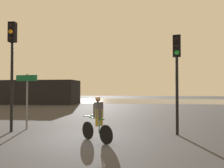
{
  "coord_description": "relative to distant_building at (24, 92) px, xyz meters",
  "views": [
    {
      "loc": [
        2.31,
        -7.91,
        1.85
      ],
      "look_at": [
        0.5,
        5.0,
        2.2
      ],
      "focal_mm": 35.0,
      "sensor_mm": 36.0,
      "label": 1
    }
  ],
  "objects": [
    {
      "name": "cyclist",
      "position": [
        14.07,
        -19.64,
        -0.73
      ],
      "size": [
        1.34,
        1.13,
        1.62
      ],
      "rotation": [
        0.0,
        0.0,
        0.87
      ],
      "color": "black",
      "rests_on": "ground"
    },
    {
      "name": "traffic_light_near_left",
      "position": [
        9.9,
        -18.3,
        1.82
      ],
      "size": [
        0.33,
        0.34,
        4.88
      ],
      "rotation": [
        0.0,
        0.0,
        3.18
      ],
      "color": "black",
      "rests_on": "ground"
    },
    {
      "name": "traffic_light_near_right",
      "position": [
        17.06,
        -17.97,
        1.33
      ],
      "size": [
        0.35,
        0.37,
        4.12
      ],
      "rotation": [
        0.0,
        0.0,
        3.0
      ],
      "color": "black",
      "rests_on": "ground"
    },
    {
      "name": "water_strip",
      "position": [
        13.34,
        10.0,
        -1.54
      ],
      "size": [
        80.0,
        16.0,
        0.01
      ],
      "primitive_type": "cube",
      "color": "slate",
      "rests_on": "ground"
    },
    {
      "name": "ground_plane",
      "position": [
        13.34,
        -19.35,
        -1.55
      ],
      "size": [
        120.0,
        120.0,
        0.0
      ],
      "primitive_type": "plane",
      "color": "#333338"
    },
    {
      "name": "distant_building",
      "position": [
        0.0,
        0.0,
        0.0
      ],
      "size": [
        14.28,
        4.0,
        3.09
      ],
      "primitive_type": "cube",
      "color": "black",
      "rests_on": "ground"
    },
    {
      "name": "direction_sign_post",
      "position": [
        10.22,
        -17.58,
        0.15
      ],
      "size": [
        1.1,
        0.15,
        2.6
      ],
      "rotation": [
        0.0,
        0.0,
        3.07
      ],
      "color": "slate",
      "rests_on": "ground"
    }
  ]
}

